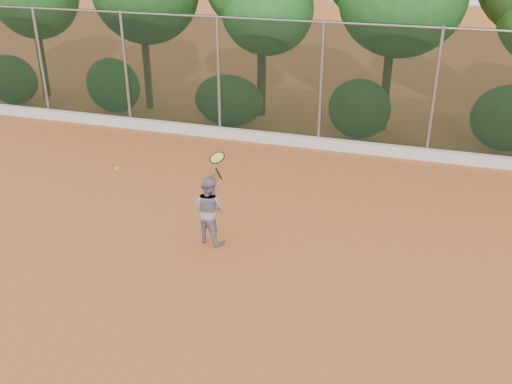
% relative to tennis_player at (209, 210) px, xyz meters
% --- Properties ---
extents(ground, '(80.00, 80.00, 0.00)m').
position_rel_tennis_player_xyz_m(ground, '(0.98, -1.05, -0.70)').
color(ground, '#BB612C').
rests_on(ground, ground).
extents(concrete_curb, '(24.00, 0.20, 0.30)m').
position_rel_tennis_player_xyz_m(concrete_curb, '(0.98, 5.77, -0.55)').
color(concrete_curb, silver).
rests_on(concrete_curb, ground).
extents(tennis_player, '(0.80, 0.70, 1.41)m').
position_rel_tennis_player_xyz_m(tennis_player, '(0.00, 0.00, 0.00)').
color(tennis_player, gray).
rests_on(tennis_player, ground).
extents(chainlink_fence, '(24.09, 0.09, 3.50)m').
position_rel_tennis_player_xyz_m(chainlink_fence, '(0.98, 5.95, 1.16)').
color(chainlink_fence, black).
rests_on(chainlink_fence, ground).
extents(tennis_racket, '(0.40, 0.38, 0.58)m').
position_rel_tennis_player_xyz_m(tennis_racket, '(0.22, -0.04, 1.11)').
color(tennis_racket, black).
rests_on(tennis_racket, ground).
extents(tennis_ball_in_flight, '(0.07, 0.07, 0.07)m').
position_rel_tennis_player_xyz_m(tennis_ball_in_flight, '(-1.93, -0.06, 0.66)').
color(tennis_ball_in_flight, '#B9DE32').
rests_on(tennis_ball_in_flight, ground).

